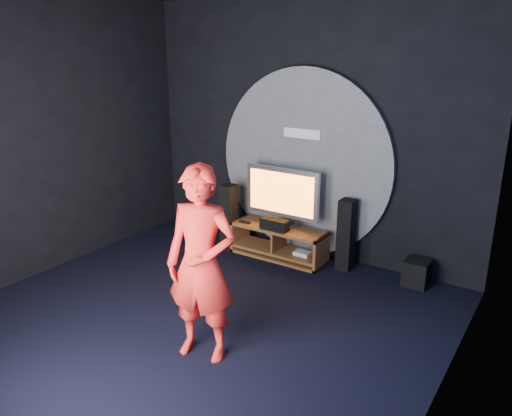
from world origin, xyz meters
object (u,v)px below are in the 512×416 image
(tower_speaker_right, at_px, (346,235))
(subwoofer, at_px, (416,273))
(tv, at_px, (282,195))
(player, at_px, (201,265))
(tower_speaker_left, at_px, (229,217))
(media_console, at_px, (279,244))

(tower_speaker_right, relative_size, subwoofer, 2.94)
(tv, height_order, player, player)
(tower_speaker_left, xyz_separation_m, subwoofer, (2.66, 0.31, -0.32))
(tv, bearing_deg, player, -76.39)
(player, bearing_deg, tower_speaker_left, 106.62)
(tv, relative_size, tower_speaker_left, 1.15)
(tower_speaker_left, height_order, player, player)
(media_console, distance_m, tower_speaker_right, 0.98)
(player, bearing_deg, tv, 89.11)
(tower_speaker_left, xyz_separation_m, player, (1.38, -2.28, 0.46))
(media_console, xyz_separation_m, player, (0.59, -2.39, 0.74))
(tower_speaker_left, relative_size, subwoofer, 2.94)
(tv, relative_size, tower_speaker_right, 1.15)
(tower_speaker_right, bearing_deg, player, -97.64)
(tower_speaker_left, bearing_deg, subwoofer, 6.74)
(tv, xyz_separation_m, tower_speaker_right, (0.94, 0.08, -0.42))
(tv, relative_size, player, 0.59)
(tower_speaker_right, distance_m, player, 2.61)
(media_console, distance_m, tv, 0.71)
(media_console, xyz_separation_m, tower_speaker_right, (0.93, 0.15, 0.29))
(tower_speaker_left, height_order, tower_speaker_right, same)
(subwoofer, distance_m, player, 2.99)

